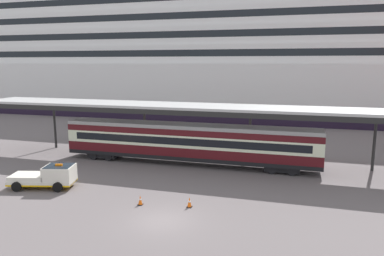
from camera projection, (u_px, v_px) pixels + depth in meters
The scene contains 7 objects.
ground_plane at pixel (162, 221), 23.81m from camera, with size 400.00×400.00×0.00m, color #625A5C.
cruise_ship at pixel (193, 60), 75.61m from camera, with size 130.76×27.87×32.96m.
platform_canopy at pixel (189, 107), 36.51m from camera, with size 46.81×5.07×5.99m.
train_carriage at pixel (188, 142), 36.74m from camera, with size 25.84×2.81×4.11m.
service_truck at pixel (48, 176), 29.98m from camera, with size 5.54×3.23×2.02m.
traffic_cone_near at pixel (189, 202), 25.98m from camera, with size 0.36×0.36×0.75m.
traffic_cone_mid at pixel (140, 200), 26.41m from camera, with size 0.36×0.36×0.74m.
Camera 1 is at (8.06, -20.97, 10.14)m, focal length 34.17 mm.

